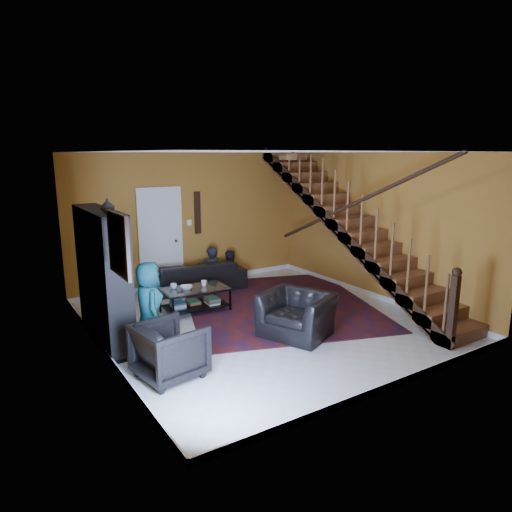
{
  "coord_description": "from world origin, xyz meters",
  "views": [
    {
      "loc": [
        -4.0,
        -6.09,
        2.77
      ],
      "look_at": [
        0.14,
        0.4,
        1.04
      ],
      "focal_mm": 32.0,
      "sensor_mm": 36.0,
      "label": 1
    }
  ],
  "objects_px": {
    "bookshelf": "(104,279)",
    "armchair_right": "(297,315)",
    "armchair_left": "(170,350)",
    "coffee_table": "(195,298)",
    "sofa": "(195,276)"
  },
  "relations": [
    {
      "from": "armchair_right",
      "to": "coffee_table",
      "type": "xyz_separation_m",
      "value": [
        -0.87,
        1.84,
        -0.08
      ]
    },
    {
      "from": "sofa",
      "to": "armchair_left",
      "type": "bearing_deg",
      "value": 68.12
    },
    {
      "from": "bookshelf",
      "to": "armchair_right",
      "type": "bearing_deg",
      "value": -28.63
    },
    {
      "from": "coffee_table",
      "to": "sofa",
      "type": "bearing_deg",
      "value": 65.41
    },
    {
      "from": "sofa",
      "to": "coffee_table",
      "type": "relative_size",
      "value": 1.74
    },
    {
      "from": "sofa",
      "to": "coffee_table",
      "type": "bearing_deg",
      "value": 73.22
    },
    {
      "from": "armchair_left",
      "to": "coffee_table",
      "type": "height_order",
      "value": "armchair_left"
    },
    {
      "from": "bookshelf",
      "to": "coffee_table",
      "type": "height_order",
      "value": "bookshelf"
    },
    {
      "from": "bookshelf",
      "to": "armchair_right",
      "type": "relative_size",
      "value": 1.93
    },
    {
      "from": "bookshelf",
      "to": "sofa",
      "type": "bearing_deg",
      "value": 37.15
    },
    {
      "from": "bookshelf",
      "to": "coffee_table",
      "type": "distance_m",
      "value": 1.87
    },
    {
      "from": "bookshelf",
      "to": "armchair_right",
      "type": "height_order",
      "value": "bookshelf"
    },
    {
      "from": "bookshelf",
      "to": "armchair_right",
      "type": "distance_m",
      "value": 2.96
    },
    {
      "from": "bookshelf",
      "to": "sofa",
      "type": "relative_size",
      "value": 0.97
    },
    {
      "from": "armchair_left",
      "to": "armchair_right",
      "type": "distance_m",
      "value": 2.2
    }
  ]
}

